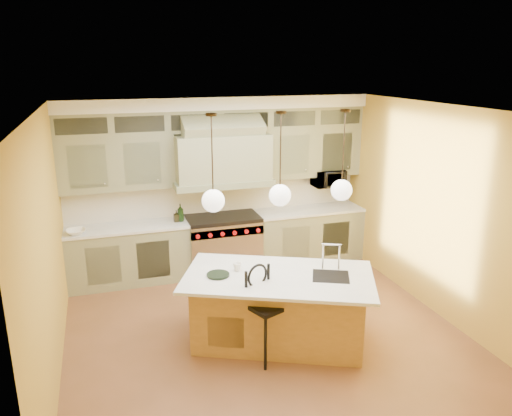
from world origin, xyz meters
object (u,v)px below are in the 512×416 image
object	(u,v)px
range	(223,243)
microwave	(328,178)
counter_stool	(265,307)
kitchen_island	(279,307)

from	to	relation	value
range	microwave	bearing A→B (deg)	3.12
range	counter_stool	world-z (taller)	counter_stool
range	counter_stool	xyz separation A→B (m)	(-0.17, -2.70, 0.18)
range	kitchen_island	distance (m)	2.40
kitchen_island	counter_stool	xyz separation A→B (m)	(-0.28, -0.30, 0.19)
range	microwave	world-z (taller)	microwave
kitchen_island	microwave	world-z (taller)	microwave
microwave	range	bearing A→B (deg)	-176.88
counter_stool	kitchen_island	bearing A→B (deg)	24.13
kitchen_island	counter_stool	distance (m)	0.45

